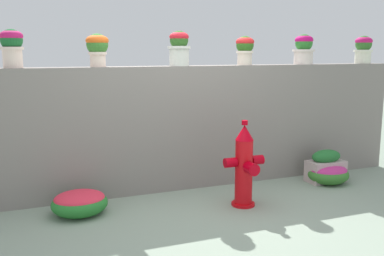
{
  "coord_description": "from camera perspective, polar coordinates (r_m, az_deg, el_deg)",
  "views": [
    {
      "loc": [
        -1.75,
        -4.04,
        1.72
      ],
      "look_at": [
        0.15,
        0.83,
        0.79
      ],
      "focal_mm": 40.93,
      "sensor_mm": 36.0,
      "label": 1
    }
  ],
  "objects": [
    {
      "name": "ground_plane",
      "position": [
        4.73,
        2.04,
        -11.23
      ],
      "size": [
        24.0,
        24.0,
        0.0
      ],
      "primitive_type": "plane",
      "color": "gray"
    },
    {
      "name": "potted_plant_3",
      "position": [
        5.35,
        -1.69,
        10.6
      ],
      "size": [
        0.28,
        0.28,
        0.42
      ],
      "color": "silver",
      "rests_on": "stone_wall"
    },
    {
      "name": "potted_plant_4",
      "position": [
        5.72,
        6.91,
        10.35
      ],
      "size": [
        0.24,
        0.24,
        0.37
      ],
      "color": "beige",
      "rests_on": "stone_wall"
    },
    {
      "name": "planter_box",
      "position": [
        6.07,
        17.02,
        -4.82
      ],
      "size": [
        0.49,
        0.27,
        0.43
      ],
      "color": "#B39E9C",
      "rests_on": "ground"
    },
    {
      "name": "potted_plant_1",
      "position": [
        5.11,
        -22.43,
        10.01
      ],
      "size": [
        0.24,
        0.24,
        0.41
      ],
      "color": "beige",
      "rests_on": "stone_wall"
    },
    {
      "name": "flower_bush_right",
      "position": [
        6.03,
        17.35,
        -5.63
      ],
      "size": [
        0.55,
        0.49,
        0.26
      ],
      "color": "#34722A",
      "rests_on": "ground"
    },
    {
      "name": "potted_plant_5",
      "position": [
        6.2,
        14.35,
        10.09
      ],
      "size": [
        0.3,
        0.3,
        0.4
      ],
      "color": "beige",
      "rests_on": "stone_wall"
    },
    {
      "name": "flower_bush_left",
      "position": [
        4.83,
        -14.44,
        -9.33
      ],
      "size": [
        0.59,
        0.53,
        0.27
      ],
      "color": "#25752B",
      "rests_on": "ground"
    },
    {
      "name": "potted_plant_2",
      "position": [
        5.16,
        -12.23,
        10.37
      ],
      "size": [
        0.26,
        0.26,
        0.38
      ],
      "color": "beige",
      "rests_on": "stone_wall"
    },
    {
      "name": "fire_hydrant",
      "position": [
        4.89,
        6.83,
        -5.02
      ],
      "size": [
        0.47,
        0.38,
        0.97
      ],
      "color": "red",
      "rests_on": "ground"
    },
    {
      "name": "potted_plant_6",
      "position": [
        6.83,
        21.43,
        9.72
      ],
      "size": [
        0.26,
        0.26,
        0.39
      ],
      "color": "silver",
      "rests_on": "stone_wall"
    },
    {
      "name": "stone_wall",
      "position": [
        5.45,
        -2.2,
        0.02
      ],
      "size": [
        6.36,
        0.3,
        1.53
      ],
      "primitive_type": "cube",
      "color": "gray",
      "rests_on": "ground"
    }
  ]
}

